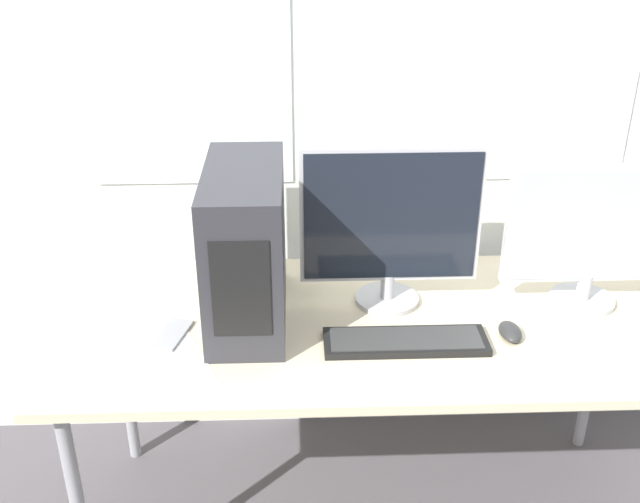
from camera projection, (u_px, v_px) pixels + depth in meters
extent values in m
cube|color=silver|center=(363.00, 73.00, 2.37)|extent=(8.00, 0.06, 2.70)
cube|color=beige|center=(374.00, 324.00, 2.17)|extent=(1.81, 0.79, 0.03)
cylinder|color=#99999E|center=(124.00, 373.00, 2.60)|extent=(0.04, 0.04, 0.73)
cylinder|color=#99999E|center=(594.00, 363.00, 2.65)|extent=(0.04, 0.04, 0.73)
cube|color=#2D2D33|center=(246.00, 246.00, 2.09)|extent=(0.21, 0.49, 0.45)
cube|color=black|center=(241.00, 290.00, 1.87)|extent=(0.15, 0.00, 0.27)
cylinder|color=#B7B7BC|center=(387.00, 299.00, 2.26)|extent=(0.19, 0.19, 0.02)
cylinder|color=#B7B7BC|center=(387.00, 286.00, 2.24)|extent=(0.04, 0.04, 0.08)
cube|color=#B7B7BC|center=(391.00, 215.00, 2.13)|extent=(0.52, 0.03, 0.41)
cube|color=black|center=(391.00, 218.00, 2.12)|extent=(0.50, 0.00, 0.38)
cylinder|color=#B7B7BC|center=(582.00, 300.00, 2.25)|extent=(0.19, 0.19, 0.02)
cylinder|color=#B7B7BC|center=(584.00, 286.00, 2.23)|extent=(0.04, 0.04, 0.08)
cube|color=#B7B7BC|center=(596.00, 224.00, 2.14)|extent=(0.52, 0.03, 0.36)
cube|color=silver|center=(598.00, 226.00, 2.13)|extent=(0.50, 0.00, 0.33)
cube|color=black|center=(405.00, 342.00, 2.05)|extent=(0.45, 0.14, 0.02)
cube|color=#383838|center=(406.00, 338.00, 2.04)|extent=(0.41, 0.12, 0.00)
ellipsoid|color=#2D2D2D|center=(510.00, 332.00, 2.08)|extent=(0.06, 0.10, 0.03)
cube|color=#99999E|center=(172.00, 335.00, 2.09)|extent=(0.11, 0.17, 0.01)
cube|color=white|center=(162.00, 360.00, 1.98)|extent=(0.31, 0.36, 0.00)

